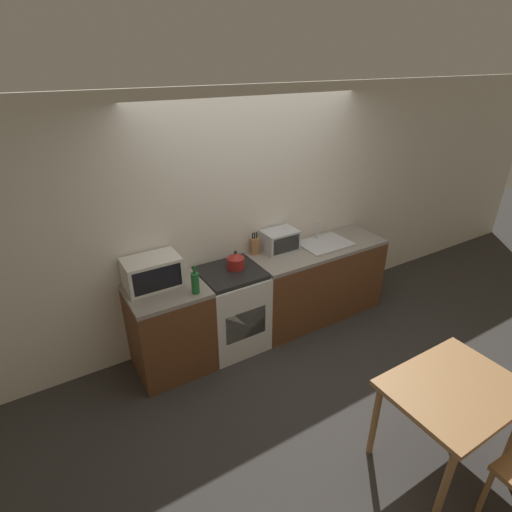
{
  "coord_description": "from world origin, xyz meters",
  "views": [
    {
      "loc": [
        -2.04,
        -2.4,
        2.83
      ],
      "look_at": [
        -0.21,
        0.63,
        1.05
      ],
      "focal_mm": 28.0,
      "sensor_mm": 36.0,
      "label": 1
    }
  ],
  "objects_px": {
    "stove_range": "(232,309)",
    "dining_table": "(453,396)",
    "toaster_oven": "(280,240)",
    "microwave": "(152,272)",
    "bottle": "(195,283)",
    "kettle": "(236,261)"
  },
  "relations": [
    {
      "from": "kettle",
      "to": "microwave",
      "type": "height_order",
      "value": "microwave"
    },
    {
      "from": "stove_range",
      "to": "kettle",
      "type": "height_order",
      "value": "kettle"
    },
    {
      "from": "microwave",
      "to": "stove_range",
      "type": "bearing_deg",
      "value": -9.58
    },
    {
      "from": "stove_range",
      "to": "bottle",
      "type": "xyz_separation_m",
      "value": [
        -0.46,
        -0.2,
        0.56
      ]
    },
    {
      "from": "kettle",
      "to": "dining_table",
      "type": "height_order",
      "value": "kettle"
    },
    {
      "from": "kettle",
      "to": "bottle",
      "type": "height_order",
      "value": "bottle"
    },
    {
      "from": "microwave",
      "to": "bottle",
      "type": "relative_size",
      "value": 1.82
    },
    {
      "from": "kettle",
      "to": "bottle",
      "type": "xyz_separation_m",
      "value": [
        -0.54,
        -0.23,
        0.02
      ]
    },
    {
      "from": "microwave",
      "to": "bottle",
      "type": "xyz_separation_m",
      "value": [
        0.29,
        -0.32,
        -0.03
      ]
    },
    {
      "from": "microwave",
      "to": "toaster_oven",
      "type": "height_order",
      "value": "microwave"
    },
    {
      "from": "toaster_oven",
      "to": "dining_table",
      "type": "bearing_deg",
      "value": -89.68
    },
    {
      "from": "stove_range",
      "to": "kettle",
      "type": "xyz_separation_m",
      "value": [
        0.08,
        0.03,
        0.54
      ]
    },
    {
      "from": "bottle",
      "to": "dining_table",
      "type": "bearing_deg",
      "value": -57.88
    },
    {
      "from": "kettle",
      "to": "dining_table",
      "type": "distance_m",
      "value": 2.21
    },
    {
      "from": "bottle",
      "to": "toaster_oven",
      "type": "relative_size",
      "value": 0.73
    },
    {
      "from": "bottle",
      "to": "dining_table",
      "type": "height_order",
      "value": "bottle"
    },
    {
      "from": "microwave",
      "to": "bottle",
      "type": "height_order",
      "value": "microwave"
    },
    {
      "from": "stove_range",
      "to": "toaster_oven",
      "type": "relative_size",
      "value": 2.37
    },
    {
      "from": "stove_range",
      "to": "toaster_oven",
      "type": "bearing_deg",
      "value": 12.35
    },
    {
      "from": "stove_range",
      "to": "dining_table",
      "type": "height_order",
      "value": "stove_range"
    },
    {
      "from": "bottle",
      "to": "stove_range",
      "type": "bearing_deg",
      "value": 23.32
    },
    {
      "from": "bottle",
      "to": "dining_table",
      "type": "distance_m",
      "value": 2.23
    }
  ]
}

